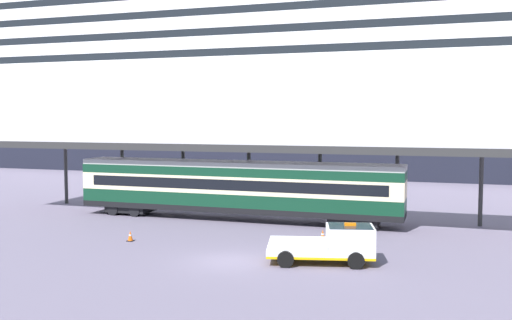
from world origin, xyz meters
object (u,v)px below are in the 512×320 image
Objects in this scene: cruise_ship at (244,67)px; traffic_cone_mid at (130,236)px; traffic_cone_near at (323,235)px; train_carriage at (236,187)px; service_truck at (331,243)px.

traffic_cone_mid is (10.02, -48.50, -14.03)m from cruise_ship.
traffic_cone_mid is (-10.57, -3.66, -0.01)m from traffic_cone_near.
train_carriage is 9.34m from traffic_cone_mid.
cruise_ship is 258.16× the size of traffic_cone_mid.
cruise_ship is at bearing 114.66° from traffic_cone_near.
traffic_cone_mid is (-3.42, -8.45, -2.00)m from train_carriage.
service_truck is at bearing -66.19° from cruise_ship.
traffic_cone_mid is at bearing 173.60° from service_truck.
service_truck reaches higher than traffic_cone_near.
cruise_ship is at bearing 101.67° from traffic_cone_mid.
service_truck is at bearing -48.85° from train_carriage.
train_carriage reaches higher than traffic_cone_near.
train_carriage is 8.84m from traffic_cone_near.
train_carriage is at bearing 68.00° from traffic_cone_mid.
traffic_cone_mid is at bearing -160.89° from traffic_cone_near.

